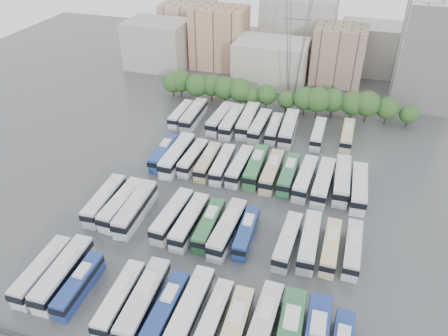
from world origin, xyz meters
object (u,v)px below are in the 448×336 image
(bus_r1_s2, at_px, (136,208))
(bus_r3_s5, at_px, (248,120))
(bus_r0_s1, at_px, (63,273))
(bus_r3_s6, at_px, (260,126))
(apartment_tower, at_px, (429,55))
(bus_r2_s3, at_px, (193,157))
(bus_r1_s1, at_px, (122,204))
(bus_r3_s8, at_px, (289,128))
(bus_r1_s7, at_px, (227,229))
(bus_r1_s11, at_px, (310,241))
(bus_r2_s4, at_px, (208,161))
(bus_r2_s13, at_px, (359,187))
(bus_r1_s8, at_px, (246,232))
(bus_r0_s0, at_px, (43,270))
(bus_r2_s5, at_px, (223,164))
(bus_r1_s6, at_px, (209,225))
(bus_r3_s7, at_px, (274,128))
(bus_r2_s1, at_px, (164,153))
(bus_r0_s2, at_px, (79,285))
(bus_r0_s5, at_px, (144,301))
(bus_r1_s4, at_px, (172,215))
(bus_r0_s10, at_px, (263,326))
(bus_r3_s3, at_px, (220,118))
(bus_r1_s10, at_px, (288,241))
(bus_r0_s7, at_px, (191,308))
(bus_r0_s9, at_px, (234,330))
(bus_r1_s12, at_px, (331,247))
(bus_r0_s4, at_px, (120,299))
(bus_r2_s10, at_px, (305,178))
(bus_r3_s1, at_px, (194,115))
(bus_r0_s8, at_px, (214,316))
(bus_r2_s6, at_px, (240,166))
(bus_r3_s4, at_px, (232,121))
(bus_r2_s8, at_px, (272,171))
(bus_r3_s12, at_px, (347,135))
(electricity_pylon, at_px, (297,29))
(bus_r2_s2, at_px, (177,155))
(bus_r2_s11, at_px, (323,182))
(bus_r2_s12, at_px, (342,180))
(bus_r1_s5, at_px, (190,221))
(bus_r1_s13, at_px, (353,248))
(bus_r1_s0, at_px, (105,200))

(bus_r1_s2, height_order, bus_r3_s5, bus_r3_s5)
(bus_r0_s1, height_order, bus_r3_s6, bus_r0_s1)
(apartment_tower, xyz_separation_m, bus_r2_s3, (-45.57, -45.89, -11.25))
(bus_r1_s1, relative_size, bus_r3_s8, 0.91)
(bus_r1_s7, xyz_separation_m, bus_r1_s11, (13.21, 1.24, -0.10))
(bus_r2_s4, bearing_deg, bus_r2_s13, -1.96)
(bus_r1_s7, relative_size, bus_r1_s8, 1.18)
(bus_r0_s0, bearing_deg, bus_r2_s5, 63.53)
(bus_r1_s6, relative_size, bus_r1_s8, 1.04)
(bus_r3_s7, bearing_deg, bus_r2_s1, -140.30)
(bus_r0_s2, relative_size, bus_r0_s5, 0.81)
(bus_r1_s4, bearing_deg, bus_r0_s10, -37.89)
(bus_r1_s7, height_order, bus_r2_s1, bus_r1_s7)
(bus_r2_s1, height_order, bus_r3_s5, bus_r3_s5)
(bus_r0_s1, height_order, bus_r3_s3, bus_r0_s1)
(bus_r0_s5, distance_m, bus_r3_s7, 54.13)
(bus_r1_s11, bearing_deg, bus_r3_s3, 125.00)
(bus_r1_s6, height_order, bus_r1_s10, bus_r1_s10)
(bus_r0_s7, bearing_deg, bus_r0_s9, -12.70)
(bus_r1_s4, height_order, bus_r2_s4, bus_r1_s4)
(bus_r0_s9, distance_m, bus_r1_s12, 21.59)
(bus_r1_s4, bearing_deg, apartment_tower, 59.33)
(bus_r0_s4, height_order, bus_r2_s10, bus_r2_s10)
(bus_r0_s10, distance_m, bus_r3_s1, 60.77)
(bus_r1_s8, bearing_deg, bus_r1_s4, 177.92)
(bus_r0_s4, distance_m, bus_r2_s13, 46.77)
(bus_r0_s2, distance_m, bus_r1_s2, 17.57)
(bus_r0_s8, bearing_deg, bus_r0_s4, -174.20)
(bus_r0_s8, height_order, bus_r2_s6, bus_r2_s6)
(bus_r2_s10, distance_m, bus_r3_s4, 26.84)
(bus_r2_s8, height_order, bus_r3_s12, bus_r2_s8)
(bus_r1_s4, height_order, bus_r3_s8, bus_r3_s8)
(electricity_pylon, bearing_deg, bus_r2_s2, -113.75)
(bus_r3_s5, bearing_deg, bus_r0_s7, -85.24)
(bus_r2_s4, relative_size, bus_r2_s13, 0.89)
(bus_r0_s4, xyz_separation_m, bus_r2_s10, (19.79, 36.27, 0.07))
(apartment_tower, distance_m, bus_r2_s4, 63.74)
(bus_r2_s11, relative_size, bus_r2_s12, 0.98)
(bus_r2_s2, relative_size, bus_r2_s8, 1.11)
(bus_r2_s11, relative_size, bus_r3_s1, 1.00)
(bus_r1_s8, distance_m, bus_r1_s10, 6.79)
(bus_r2_s2, bearing_deg, bus_r1_s12, -27.91)
(bus_r1_s5, relative_size, bus_r2_s4, 1.07)
(bus_r0_s10, xyz_separation_m, bus_r2_s10, (0.12, 34.79, -0.06))
(bus_r1_s1, bearing_deg, bus_r2_s1, 91.02)
(electricity_pylon, relative_size, bus_r1_s10, 2.88)
(bus_r2_s4, bearing_deg, bus_r1_s10, -44.05)
(bus_r0_s9, bearing_deg, bus_r1_s13, 54.23)
(bus_r2_s2, bearing_deg, bus_r1_s0, -110.76)
(bus_r0_s4, relative_size, bus_r1_s7, 0.93)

